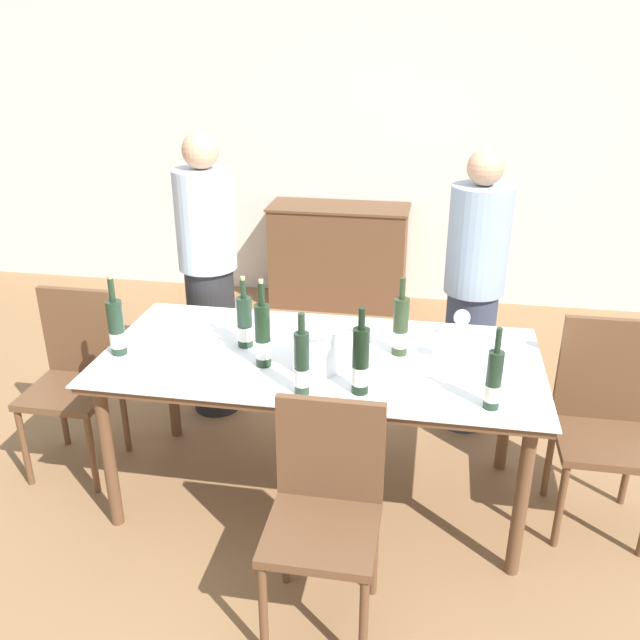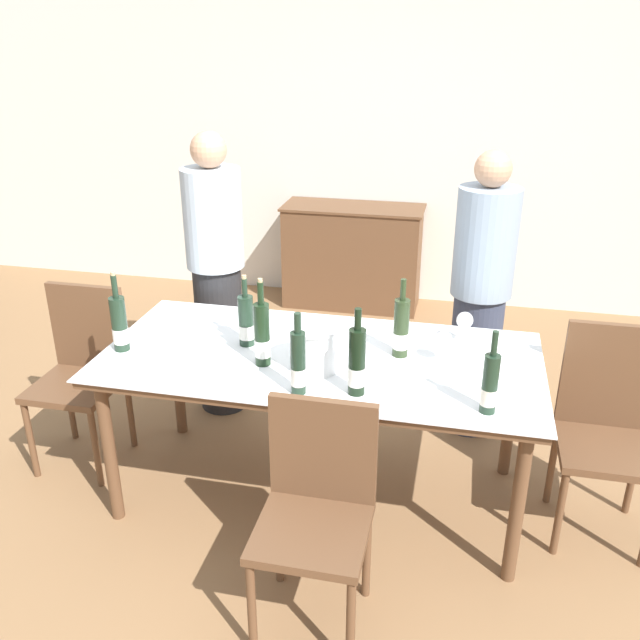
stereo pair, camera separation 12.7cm
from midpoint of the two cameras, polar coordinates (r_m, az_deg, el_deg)
The scene contains 20 objects.
ground_plane at distance 3.56m, azimuth -1.05°, elevation -14.34°, with size 12.00×12.00×0.00m, color olive.
back_wall at distance 5.67m, azimuth 4.52°, elevation 15.55°, with size 8.00×0.10×2.80m.
sideboard_cabinet at distance 5.65m, azimuth 0.92°, elevation 5.42°, with size 1.14×0.46×0.85m.
dining_table at distance 3.17m, azimuth -1.15°, elevation -4.12°, with size 2.02×0.96×0.78m.
ice_bucket at distance 2.98m, azimuth -1.54°, elevation -2.25°, with size 0.23×0.23×0.20m.
wine_bottle_0 at distance 3.26m, azimuth -17.84°, elevation -0.70°, with size 0.07×0.07×0.39m.
wine_bottle_1 at distance 2.77m, azimuth 2.13°, elevation -3.62°, with size 0.07×0.07×0.38m.
wine_bottle_2 at distance 3.21m, azimuth -7.48°, elevation -0.28°, with size 0.07×0.07×0.35m.
wine_bottle_3 at distance 2.77m, azimuth -2.85°, elevation -3.77°, with size 0.06×0.06×0.36m.
wine_bottle_4 at distance 3.11m, azimuth 5.64°, elevation -0.67°, with size 0.07×0.07×0.37m.
wine_bottle_5 at distance 3.01m, azimuth -6.04°, elevation -1.42°, with size 0.07×0.07×0.41m.
wine_bottle_6 at distance 2.74m, azimuth 13.13°, elevation -5.05°, with size 0.06×0.06×0.35m.
wine_glass_0 at distance 3.13m, azimuth -0.51°, elevation -1.14°, with size 0.07×0.07×0.14m.
wine_glass_1 at distance 3.10m, azimuth 9.17°, elevation -1.51°, with size 0.08×0.08×0.15m.
wine_glass_2 at distance 3.31m, azimuth 10.79°, elevation 0.10°, with size 0.08×0.08×0.15m.
chair_near_front at distance 2.66m, azimuth -0.95°, elevation -15.04°, with size 0.42×0.42×0.91m.
chair_right_end at distance 3.36m, azimuth 21.78°, elevation -7.27°, with size 0.42×0.42×0.98m.
chair_left_end at distance 3.77m, azimuth -20.77°, elevation -3.88°, with size 0.42×0.42×0.95m.
person_host at distance 3.96m, azimuth -10.22°, elevation 3.33°, with size 0.33×0.33×1.67m.
person_guest_left at distance 3.83m, azimuth 11.84°, elevation 1.96°, with size 0.33×0.33×1.61m.
Camera 1 is at (0.49, -2.76, 2.18)m, focal length 38.00 mm.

